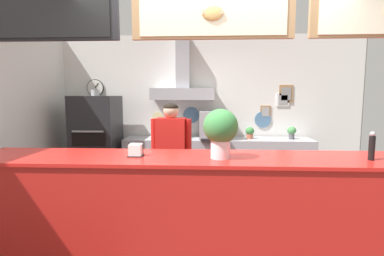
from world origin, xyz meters
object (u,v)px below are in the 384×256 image
at_px(potted_sage, 250,132).
at_px(napkin_holder, 136,151).
at_px(potted_basil, 183,131).
at_px(pizza_oven, 97,144).
at_px(basil_vase, 221,131).
at_px(shop_worker, 171,155).
at_px(potted_rosemary, 292,132).
at_px(espresso_machine, 214,125).
at_px(pepper_grinder, 372,146).

bearing_deg(potted_sage, napkin_holder, -118.93).
height_order(potted_basil, napkin_holder, napkin_holder).
distance_m(pizza_oven, potted_sage, 2.60).
height_order(pizza_oven, basil_vase, pizza_oven).
relative_size(pizza_oven, potted_basil, 7.70).
bearing_deg(potted_basil, shop_worker, -92.83).
distance_m(shop_worker, potted_basil, 1.17).
bearing_deg(shop_worker, potted_rosemary, -145.50).
bearing_deg(potted_basil, potted_sage, -1.24).
xyz_separation_m(espresso_machine, potted_basil, (-0.55, 0.06, -0.10)).
bearing_deg(napkin_holder, potted_rosemary, 49.89).
height_order(potted_rosemary, napkin_holder, napkin_holder).
bearing_deg(potted_rosemary, potted_basil, 178.80).
bearing_deg(espresso_machine, potted_sage, 3.13).
relative_size(shop_worker, potted_rosemary, 7.10).
bearing_deg(potted_sage, potted_basil, 178.76).
xyz_separation_m(potted_sage, pepper_grinder, (0.62, -2.51, 0.21)).
xyz_separation_m(shop_worker, potted_basil, (0.06, 1.16, 0.19)).
relative_size(potted_basil, pepper_grinder, 0.93).
relative_size(pizza_oven, basil_vase, 4.09).
relative_size(potted_basil, potted_sage, 1.11).
relative_size(espresso_machine, potted_basil, 2.49).
height_order(pizza_oven, espresso_machine, pizza_oven).
bearing_deg(pepper_grinder, potted_rosemary, 88.13).
distance_m(pizza_oven, potted_basil, 1.47).
bearing_deg(espresso_machine, shop_worker, -118.86).
distance_m(potted_sage, basil_vase, 2.60).
xyz_separation_m(espresso_machine, potted_rosemary, (1.30, 0.02, -0.11)).
relative_size(potted_sage, napkin_holder, 1.48).
xyz_separation_m(pepper_grinder, basil_vase, (-1.24, 0.01, 0.12)).
xyz_separation_m(potted_basil, napkin_holder, (-0.20, -2.48, 0.13)).
height_order(shop_worker, potted_sage, shop_worker).
bearing_deg(pepper_grinder, napkin_holder, 178.31).
distance_m(potted_basil, napkin_holder, 2.49).
bearing_deg(basil_vase, potted_sage, 76.08).
xyz_separation_m(pizza_oven, pepper_grinder, (3.20, -2.33, 0.40)).
relative_size(basil_vase, napkin_holder, 3.11).
bearing_deg(napkin_holder, potted_basil, 85.28).
relative_size(potted_rosemary, napkin_holder, 1.59).
relative_size(espresso_machine, potted_rosemary, 2.59).
xyz_separation_m(potted_basil, potted_sage, (1.15, -0.02, -0.02)).
bearing_deg(potted_rosemary, basil_vase, -117.93).
relative_size(pizza_oven, potted_sage, 8.59).
distance_m(potted_basil, potted_sage, 1.15).
xyz_separation_m(espresso_machine, pepper_grinder, (1.22, -2.48, 0.09)).
relative_size(pizza_oven, pepper_grinder, 7.18).
bearing_deg(potted_sage, pizza_oven, -175.90).
bearing_deg(basil_vase, shop_worker, 113.29).
bearing_deg(basil_vase, espresso_machine, 89.62).
relative_size(shop_worker, potted_basil, 6.84).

